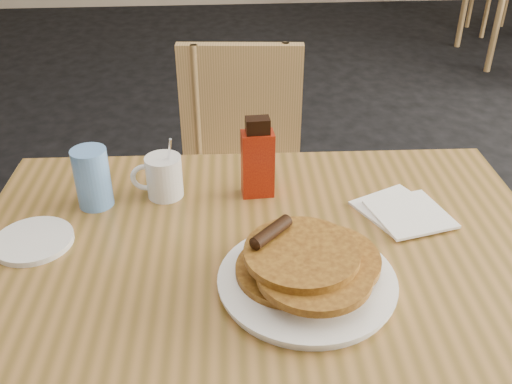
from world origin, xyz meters
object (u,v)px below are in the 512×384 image
pancake_plate (307,272)px  syrup_bottle (258,160)px  blue_tumbler (92,178)px  coffee_mug (163,176)px  main_table (262,263)px  chair_main_far (243,160)px

pancake_plate → syrup_bottle: bearing=101.2°
blue_tumbler → coffee_mug: bearing=10.0°
main_table → chair_main_far: (0.00, 0.76, -0.18)m
main_table → chair_main_far: size_ratio=1.37×
pancake_plate → coffee_mug: (-0.27, 0.32, 0.02)m
coffee_mug → syrup_bottle: (0.21, -0.01, 0.04)m
pancake_plate → main_table: bearing=119.7°
chair_main_far → blue_tumbler: chair_main_far is taller
coffee_mug → syrup_bottle: bearing=-2.2°
coffee_mug → syrup_bottle: size_ratio=0.81×
main_table → syrup_bottle: 0.23m
coffee_mug → blue_tumbler: bearing=-169.6°
coffee_mug → blue_tumbler: 0.15m
main_table → coffee_mug: (-0.20, 0.20, 0.09)m
blue_tumbler → pancake_plate: bearing=-35.6°
coffee_mug → blue_tumbler: (-0.15, -0.03, 0.02)m
chair_main_far → coffee_mug: (-0.20, -0.56, 0.27)m
syrup_bottle → blue_tumbler: (-0.35, -0.02, -0.02)m
pancake_plate → coffee_mug: bearing=129.9°
coffee_mug → syrup_bottle: syrup_bottle is taller
chair_main_far → pancake_plate: size_ratio=2.79×
chair_main_far → main_table: bearing=-85.4°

